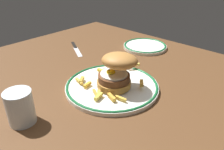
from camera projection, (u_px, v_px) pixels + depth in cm
name	position (u px, v px, depth cm)	size (l,w,h in cm)	color
ground_plane	(115.00, 89.00, 72.19)	(117.90, 96.29, 4.00)	#55351D
dinner_plate	(112.00, 86.00, 68.29)	(28.30, 28.30, 1.60)	white
burger	(117.00, 70.00, 64.22)	(13.83, 14.08, 11.21)	#B37C36
fries_pile	(107.00, 81.00, 68.14)	(19.25, 24.78, 1.99)	gold
water_glass	(21.00, 109.00, 53.19)	(6.47, 6.47, 8.53)	silver
side_plate	(145.00, 46.00, 98.44)	(18.74, 18.74, 1.60)	white
knife	(76.00, 47.00, 98.52)	(16.57, 9.82, 0.70)	black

